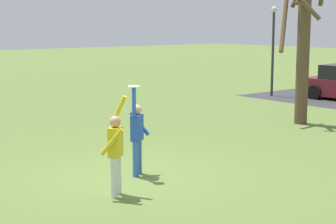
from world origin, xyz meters
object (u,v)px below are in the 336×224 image
(person_catcher, at_px, (137,133))
(frisbee_disc, at_px, (134,86))
(person_defender, at_px, (116,149))
(bare_tree_tall, at_px, (303,44))
(field_cone_orange, at_px, (136,136))
(lamppost_by_lot, at_px, (273,42))

(person_catcher, relative_size, frisbee_disc, 8.16)
(person_catcher, distance_m, person_defender, 1.59)
(bare_tree_tall, xyz_separation_m, field_cone_orange, (-1.10, -6.27, -2.61))
(person_catcher, distance_m, lamppost_by_lot, 15.32)
(person_defender, xyz_separation_m, lamppost_by_lot, (-8.51, 14.49, 1.60))
(bare_tree_tall, bearing_deg, lamppost_by_lot, 138.65)
(person_defender, distance_m, field_cone_orange, 5.27)
(bare_tree_tall, bearing_deg, person_defender, -73.01)
(frisbee_disc, bearing_deg, person_catcher, 128.95)
(person_catcher, xyz_separation_m, bare_tree_tall, (-1.93, 8.34, 1.79))
(person_defender, distance_m, frisbee_disc, 1.76)
(frisbee_disc, bearing_deg, bare_tree_tall, 103.65)
(field_cone_orange, bearing_deg, lamppost_by_lot, 111.86)
(person_defender, height_order, lamppost_by_lot, lamppost_by_lot)
(bare_tree_tall, bearing_deg, field_cone_orange, -99.93)
(frisbee_disc, relative_size, field_cone_orange, 0.80)
(field_cone_orange, bearing_deg, person_catcher, -34.49)
(person_defender, xyz_separation_m, bare_tree_tall, (-2.93, 9.58, 1.79))
(bare_tree_tall, bearing_deg, frisbee_disc, -76.35)
(frisbee_disc, height_order, field_cone_orange, frisbee_disc)
(bare_tree_tall, xyz_separation_m, lamppost_by_lot, (-5.58, 4.91, -0.19))
(bare_tree_tall, height_order, field_cone_orange, bare_tree_tall)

